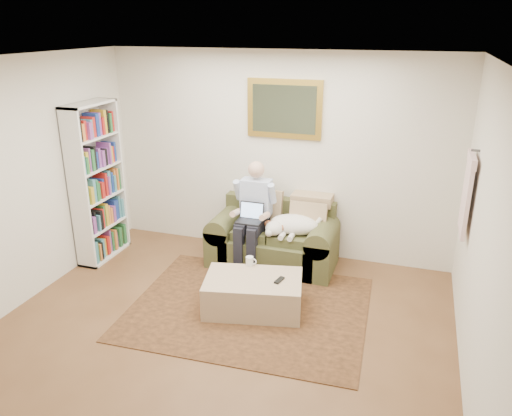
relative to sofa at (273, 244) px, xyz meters
The scene contains 12 objects.
room_shell 2.00m from the sofa, 92.80° to the right, with size 4.51×5.00×2.61m.
rug 1.15m from the sofa, 87.15° to the right, with size 2.49×1.99×0.01m, color black.
sofa is the anchor object (origin of this frame).
seated_man 0.48m from the sofa, 148.55° to the right, with size 0.52×0.74×1.32m, color #8C9FD8, non-canonical shape.
laptop 0.52m from the sofa, 138.98° to the right, with size 0.30×0.24×0.22m.
sleeping_dog 0.44m from the sofa, 15.74° to the right, with size 0.64×0.41×0.24m, color white, non-canonical shape.
ottoman 1.12m from the sofa, 84.58° to the right, with size 1.01×0.65×0.37m, color tan.
coffee_mug 0.85m from the sofa, 92.06° to the right, with size 0.08×0.08×0.10m, color white.
tv_remote 1.16m from the sofa, 70.65° to the right, with size 0.05×0.15×0.02m, color black.
bookshelf 2.35m from the sofa, 167.89° to the right, with size 0.28×0.80×2.00m, color white, non-canonical shape.
wall_mirror 1.68m from the sofa, 90.00° to the left, with size 0.94×0.04×0.72m.
hanging_shirt 2.41m from the sofa, 12.54° to the right, with size 0.06×0.52×0.90m, color #F1C7CB, non-canonical shape.
Camera 1 is at (1.67, -3.45, 2.89)m, focal length 35.00 mm.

